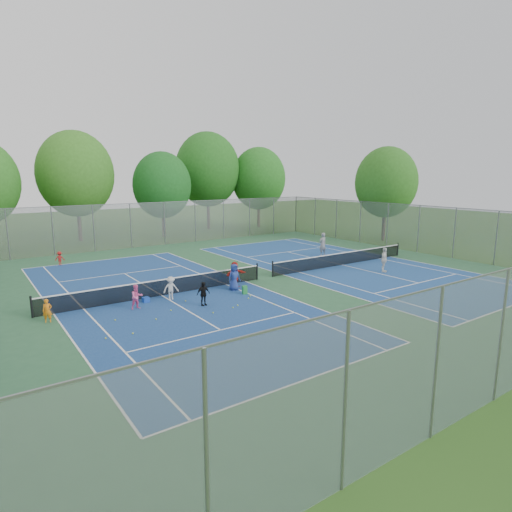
{
  "coord_description": "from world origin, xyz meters",
  "views": [
    {
      "loc": [
        -15.67,
        -21.53,
        6.64
      ],
      "look_at": [
        0.0,
        1.0,
        1.3
      ],
      "focal_mm": 30.0,
      "sensor_mm": 36.0,
      "label": 1
    }
  ],
  "objects_px": {
    "ball_hopper": "(245,290)",
    "instructor": "(323,244)",
    "ball_crate": "(146,300)",
    "net_right": "(342,259)",
    "net_left": "(162,288)"
  },
  "relations": [
    {
      "from": "ball_hopper",
      "to": "ball_crate",
      "type": "bearing_deg",
      "value": 161.68
    },
    {
      "from": "ball_hopper",
      "to": "instructor",
      "type": "height_order",
      "value": "instructor"
    },
    {
      "from": "ball_crate",
      "to": "ball_hopper",
      "type": "distance_m",
      "value": 5.35
    },
    {
      "from": "net_left",
      "to": "ball_crate",
      "type": "distance_m",
      "value": 1.36
    },
    {
      "from": "net_right",
      "to": "instructor",
      "type": "bearing_deg",
      "value": 69.34
    },
    {
      "from": "net_left",
      "to": "net_right",
      "type": "distance_m",
      "value": 14.0
    },
    {
      "from": "ball_hopper",
      "to": "instructor",
      "type": "xyz_separation_m",
      "value": [
        11.39,
        5.79,
        0.71
      ]
    },
    {
      "from": "net_right",
      "to": "net_left",
      "type": "bearing_deg",
      "value": 180.0
    },
    {
      "from": "net_left",
      "to": "instructor",
      "type": "height_order",
      "value": "instructor"
    },
    {
      "from": "net_right",
      "to": "ball_crate",
      "type": "bearing_deg",
      "value": -177.58
    },
    {
      "from": "ball_crate",
      "to": "instructor",
      "type": "bearing_deg",
      "value": 14.03
    },
    {
      "from": "net_left",
      "to": "net_right",
      "type": "bearing_deg",
      "value": 0.0
    },
    {
      "from": "net_right",
      "to": "ball_crate",
      "type": "xyz_separation_m",
      "value": [
        -15.15,
        -0.64,
        -0.32
      ]
    },
    {
      "from": "net_right",
      "to": "ball_hopper",
      "type": "height_order",
      "value": "net_right"
    },
    {
      "from": "net_left",
      "to": "ball_hopper",
      "type": "xyz_separation_m",
      "value": [
        3.92,
        -2.32,
        -0.21
      ]
    }
  ]
}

